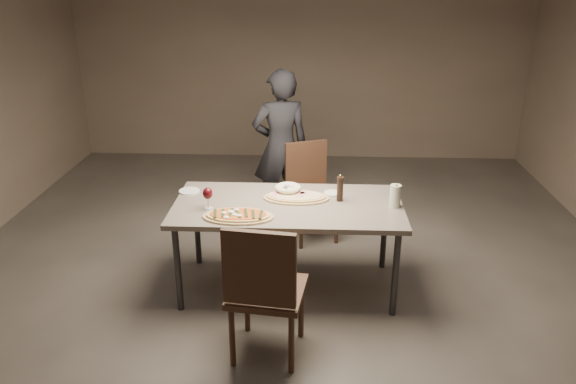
{
  "coord_description": "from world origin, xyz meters",
  "views": [
    {
      "loc": [
        0.19,
        -4.05,
        2.48
      ],
      "look_at": [
        0.0,
        0.0,
        0.85
      ],
      "focal_mm": 35.0,
      "sensor_mm": 36.0,
      "label": 1
    }
  ],
  "objects_px": {
    "bread_basket": "(288,189)",
    "carafe": "(395,196)",
    "pepper_mill_left": "(340,188)",
    "ham_pizza": "(296,197)",
    "zucchini_pizza": "(238,216)",
    "diner": "(281,147)",
    "dining_table": "(288,210)",
    "chair_near": "(264,286)",
    "chair_far": "(310,185)"
  },
  "relations": [
    {
      "from": "bread_basket",
      "to": "chair_far",
      "type": "xyz_separation_m",
      "value": [
        0.17,
        0.81,
        -0.27
      ]
    },
    {
      "from": "pepper_mill_left",
      "to": "bread_basket",
      "type": "bearing_deg",
      "value": 165.14
    },
    {
      "from": "dining_table",
      "to": "zucchini_pizza",
      "type": "distance_m",
      "value": 0.46
    },
    {
      "from": "chair_near",
      "to": "diner",
      "type": "height_order",
      "value": "diner"
    },
    {
      "from": "diner",
      "to": "ham_pizza",
      "type": "bearing_deg",
      "value": 83.55
    },
    {
      "from": "zucchini_pizza",
      "to": "chair_near",
      "type": "bearing_deg",
      "value": -90.28
    },
    {
      "from": "chair_near",
      "to": "carafe",
      "type": "bearing_deg",
      "value": 52.2
    },
    {
      "from": "carafe",
      "to": "chair_near",
      "type": "height_order",
      "value": "chair_near"
    },
    {
      "from": "pepper_mill_left",
      "to": "chair_near",
      "type": "height_order",
      "value": "chair_near"
    },
    {
      "from": "chair_near",
      "to": "chair_far",
      "type": "xyz_separation_m",
      "value": [
        0.27,
        1.94,
        -0.05
      ]
    },
    {
      "from": "dining_table",
      "to": "diner",
      "type": "xyz_separation_m",
      "value": [
        -0.14,
        1.35,
        0.1
      ]
    },
    {
      "from": "zucchini_pizza",
      "to": "ham_pizza",
      "type": "distance_m",
      "value": 0.57
    },
    {
      "from": "pepper_mill_left",
      "to": "chair_near",
      "type": "xyz_separation_m",
      "value": [
        -0.52,
        -1.02,
        -0.28
      ]
    },
    {
      "from": "ham_pizza",
      "to": "bread_basket",
      "type": "bearing_deg",
      "value": 133.85
    },
    {
      "from": "zucchini_pizza",
      "to": "ham_pizza",
      "type": "height_order",
      "value": "zucchini_pizza"
    },
    {
      "from": "zucchini_pizza",
      "to": "dining_table",
      "type": "bearing_deg",
      "value": 17.19
    },
    {
      "from": "zucchini_pizza",
      "to": "pepper_mill_left",
      "type": "xyz_separation_m",
      "value": [
        0.77,
        0.36,
        0.09
      ]
    },
    {
      "from": "carafe",
      "to": "chair_far",
      "type": "relative_size",
      "value": 0.19
    },
    {
      "from": "chair_near",
      "to": "dining_table",
      "type": "bearing_deg",
      "value": 90.98
    },
    {
      "from": "zucchini_pizza",
      "to": "chair_far",
      "type": "xyz_separation_m",
      "value": [
        0.52,
        1.28,
        -0.25
      ]
    },
    {
      "from": "ham_pizza",
      "to": "chair_far",
      "type": "distance_m",
      "value": 0.94
    },
    {
      "from": "chair_near",
      "to": "pepper_mill_left",
      "type": "bearing_deg",
      "value": 70.82
    },
    {
      "from": "zucchini_pizza",
      "to": "chair_far",
      "type": "height_order",
      "value": "chair_far"
    },
    {
      "from": "dining_table",
      "to": "ham_pizza",
      "type": "height_order",
      "value": "ham_pizza"
    },
    {
      "from": "bread_basket",
      "to": "carafe",
      "type": "height_order",
      "value": "carafe"
    },
    {
      "from": "chair_near",
      "to": "chair_far",
      "type": "distance_m",
      "value": 1.96
    },
    {
      "from": "zucchini_pizza",
      "to": "chair_far",
      "type": "relative_size",
      "value": 0.57
    },
    {
      "from": "chair_far",
      "to": "chair_near",
      "type": "bearing_deg",
      "value": 60.89
    },
    {
      "from": "bread_basket",
      "to": "diner",
      "type": "distance_m",
      "value": 1.17
    },
    {
      "from": "bread_basket",
      "to": "carafe",
      "type": "relative_size",
      "value": 1.2
    },
    {
      "from": "pepper_mill_left",
      "to": "diner",
      "type": "bearing_deg",
      "value": 113.3
    },
    {
      "from": "dining_table",
      "to": "pepper_mill_left",
      "type": "xyz_separation_m",
      "value": [
        0.41,
        0.08,
        0.16
      ]
    },
    {
      "from": "chair_near",
      "to": "chair_far",
      "type": "bearing_deg",
      "value": 89.66
    },
    {
      "from": "zucchini_pizza",
      "to": "diner",
      "type": "xyz_separation_m",
      "value": [
        0.22,
        1.63,
        0.02
      ]
    },
    {
      "from": "ham_pizza",
      "to": "diner",
      "type": "distance_m",
      "value": 1.27
    },
    {
      "from": "ham_pizza",
      "to": "pepper_mill_left",
      "type": "bearing_deg",
      "value": 2.43
    },
    {
      "from": "bread_basket",
      "to": "pepper_mill_left",
      "type": "relative_size",
      "value": 0.96
    },
    {
      "from": "dining_table",
      "to": "ham_pizza",
      "type": "distance_m",
      "value": 0.14
    },
    {
      "from": "pepper_mill_left",
      "to": "diner",
      "type": "height_order",
      "value": "diner"
    },
    {
      "from": "dining_table",
      "to": "bread_basket",
      "type": "relative_size",
      "value": 8.43
    },
    {
      "from": "carafe",
      "to": "pepper_mill_left",
      "type": "bearing_deg",
      "value": 166.64
    },
    {
      "from": "bread_basket",
      "to": "pepper_mill_left",
      "type": "height_order",
      "value": "pepper_mill_left"
    },
    {
      "from": "ham_pizza",
      "to": "bread_basket",
      "type": "height_order",
      "value": "bread_basket"
    },
    {
      "from": "chair_far",
      "to": "diner",
      "type": "bearing_deg",
      "value": -70.45
    },
    {
      "from": "carafe",
      "to": "chair_near",
      "type": "distance_m",
      "value": 1.35
    },
    {
      "from": "bread_basket",
      "to": "chair_near",
      "type": "bearing_deg",
      "value": -95.09
    },
    {
      "from": "ham_pizza",
      "to": "bread_basket",
      "type": "relative_size",
      "value": 2.47
    },
    {
      "from": "pepper_mill_left",
      "to": "carafe",
      "type": "height_order",
      "value": "pepper_mill_left"
    },
    {
      "from": "zucchini_pizza",
      "to": "diner",
      "type": "distance_m",
      "value": 1.65
    },
    {
      "from": "bread_basket",
      "to": "ham_pizza",
      "type": "bearing_deg",
      "value": -51.95
    }
  ]
}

